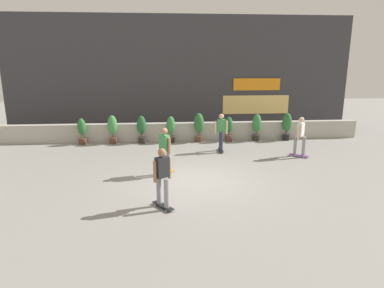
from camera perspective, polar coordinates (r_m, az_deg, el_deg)
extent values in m
plane|color=gray|center=(11.44, 0.64, -6.19)|extent=(48.00, 48.00, 0.00)
cube|color=#B2ADA3|center=(17.08, -1.27, 2.16)|extent=(18.00, 0.40, 0.90)
cube|color=#38383D|center=(20.73, -2.02, 12.03)|extent=(20.00, 2.00, 6.50)
cube|color=orange|center=(20.45, 10.96, 9.94)|extent=(2.80, 0.08, 0.70)
cube|color=#F2CC72|center=(20.58, 10.80, 6.61)|extent=(4.00, 0.06, 1.10)
cylinder|color=brown|center=(17.15, -18.10, 0.48)|extent=(0.36, 0.36, 0.30)
cylinder|color=brown|center=(17.10, -18.16, 1.21)|extent=(0.06, 0.06, 0.15)
ellipsoid|color=#2D6B33|center=(17.00, -18.28, 2.80)|extent=(0.40, 0.40, 0.82)
cylinder|color=brown|center=(16.87, -13.26, 0.58)|extent=(0.36, 0.36, 0.30)
cylinder|color=brown|center=(16.82, -13.30, 1.33)|extent=(0.06, 0.06, 0.15)
ellipsoid|color=#428C47|center=(16.71, -13.41, 3.16)|extent=(0.46, 0.46, 0.95)
cylinder|color=#2D2823|center=(16.72, -8.51, 0.69)|extent=(0.36, 0.36, 0.30)
cylinder|color=brown|center=(16.67, -8.54, 1.44)|extent=(0.06, 0.06, 0.15)
ellipsoid|color=#235B2D|center=(16.56, -8.61, 3.22)|extent=(0.44, 0.44, 0.91)
cylinder|color=#2D2823|center=(16.68, -3.60, 0.79)|extent=(0.36, 0.36, 0.30)
cylinder|color=brown|center=(16.63, -3.62, 1.54)|extent=(0.06, 0.06, 0.15)
ellipsoid|color=#387F3D|center=(16.53, -3.64, 3.25)|extent=(0.42, 0.42, 0.86)
cylinder|color=brown|center=(16.77, 1.16, 0.88)|extent=(0.36, 0.36, 0.30)
cylinder|color=brown|center=(16.72, 1.17, 1.63)|extent=(0.06, 0.06, 0.15)
ellipsoid|color=#2D6B33|center=(16.60, 1.18, 3.57)|extent=(0.49, 0.49, 1.00)
cylinder|color=brown|center=(16.99, 6.23, 0.97)|extent=(0.36, 0.36, 0.30)
cylinder|color=brown|center=(16.94, 6.25, 1.71)|extent=(0.06, 0.06, 0.15)
ellipsoid|color=#2D6B33|center=(16.85, 6.29, 3.27)|extent=(0.39, 0.39, 0.79)
cylinder|color=#2D2823|center=(17.31, 10.85, 1.05)|extent=(0.36, 0.36, 0.30)
cylinder|color=brown|center=(17.26, 10.89, 1.78)|extent=(0.06, 0.06, 0.15)
ellipsoid|color=#387F3D|center=(17.16, 10.97, 3.51)|extent=(0.45, 0.45, 0.91)
cylinder|color=black|center=(17.79, 15.70, 1.12)|extent=(0.36, 0.36, 0.30)
cylinder|color=brown|center=(17.75, 15.75, 1.83)|extent=(0.06, 0.06, 0.15)
ellipsoid|color=#2D6B33|center=(17.65, 15.87, 3.57)|extent=(0.46, 0.46, 0.95)
cube|color=#BF8C26|center=(12.01, -4.58, -4.92)|extent=(0.72, 0.69, 0.02)
cylinder|color=silver|center=(11.80, -5.23, -5.47)|extent=(0.06, 0.06, 0.06)
cylinder|color=silver|center=(11.91, -5.76, -5.30)|extent=(0.06, 0.06, 0.06)
cylinder|color=silver|center=(12.13, -3.42, -4.88)|extent=(0.06, 0.06, 0.06)
cylinder|color=silver|center=(12.24, -3.95, -4.72)|extent=(0.06, 0.06, 0.06)
cylinder|color=gray|center=(11.76, -5.26, -3.19)|extent=(0.14, 0.14, 0.82)
cylinder|color=gray|center=(12.00, -4.00, -2.81)|extent=(0.14, 0.14, 0.82)
cube|color=#3F8C4C|center=(11.70, -4.69, 0.24)|extent=(0.39, 0.40, 0.56)
sphere|color=#9E7051|center=(11.61, -4.73, 2.20)|extent=(0.22, 0.22, 0.22)
cylinder|color=#9E7051|center=(11.55, -3.88, -0.33)|extent=(0.09, 0.09, 0.58)
cylinder|color=#9E7051|center=(11.88, -5.46, 0.04)|extent=(0.09, 0.09, 0.58)
cube|color=#72338C|center=(14.88, 17.70, -1.82)|extent=(0.73, 0.68, 0.02)
cylinder|color=silver|center=(14.90, 16.64, -1.87)|extent=(0.06, 0.06, 0.06)
cylinder|color=silver|center=(15.04, 16.86, -1.74)|extent=(0.06, 0.06, 0.06)
cylinder|color=silver|center=(14.74, 18.53, -2.19)|extent=(0.06, 0.06, 0.06)
cylinder|color=silver|center=(14.88, 18.73, -2.05)|extent=(0.06, 0.06, 0.06)
cylinder|color=gray|center=(14.83, 17.16, -0.15)|extent=(0.14, 0.14, 0.82)
cylinder|color=gray|center=(14.72, 18.48, -0.35)|extent=(0.14, 0.14, 0.82)
cube|color=white|center=(14.63, 18.02, 2.37)|extent=(0.39, 0.40, 0.56)
sphere|color=beige|center=(14.56, 18.14, 3.95)|extent=(0.22, 0.22, 0.22)
cylinder|color=beige|center=(14.43, 17.68, 1.92)|extent=(0.09, 0.09, 0.58)
cylinder|color=beige|center=(14.86, 18.29, 2.21)|extent=(0.09, 0.09, 0.58)
cube|color=black|center=(15.05, 4.90, -1.02)|extent=(0.27, 0.81, 0.02)
cylinder|color=silver|center=(15.30, 4.52, -0.91)|extent=(0.03, 0.06, 0.06)
cylinder|color=silver|center=(15.31, 5.12, -0.91)|extent=(0.03, 0.06, 0.06)
cylinder|color=silver|center=(14.80, 4.67, -1.42)|extent=(0.03, 0.06, 0.06)
cylinder|color=silver|center=(14.81, 5.29, -1.42)|extent=(0.03, 0.06, 0.06)
cylinder|color=#282D4C|center=(15.12, 4.88, 0.69)|extent=(0.14, 0.14, 0.82)
cylinder|color=#282D4C|center=(14.77, 4.99, 0.37)|extent=(0.14, 0.14, 0.82)
cube|color=#3F8C4C|center=(14.80, 4.99, 3.13)|extent=(0.38, 0.23, 0.56)
sphere|color=beige|center=(14.73, 5.03, 4.70)|extent=(0.22, 0.22, 0.22)
cylinder|color=beige|center=(14.80, 4.08, 2.83)|extent=(0.09, 0.09, 0.58)
cylinder|color=beige|center=(14.84, 5.89, 2.82)|extent=(0.09, 0.09, 0.58)
cube|color=black|center=(9.41, -4.95, -10.40)|extent=(0.62, 0.77, 0.02)
cylinder|color=silver|center=(9.28, -3.60, -11.01)|extent=(0.06, 0.06, 0.06)
cylinder|color=silver|center=(9.19, -4.42, -11.27)|extent=(0.06, 0.06, 0.06)
cylinder|color=silver|center=(9.67, -5.45, -9.98)|extent=(0.06, 0.06, 0.06)
cylinder|color=silver|center=(9.58, -6.25, -10.21)|extent=(0.06, 0.06, 0.06)
cylinder|color=gray|center=(9.11, -4.36, -8.36)|extent=(0.14, 0.14, 0.82)
cylinder|color=gray|center=(9.39, -5.64, -7.70)|extent=(0.14, 0.14, 0.82)
cube|color=#262628|center=(9.01, -5.10, -3.95)|extent=(0.41, 0.37, 0.56)
sphere|color=#9E7051|center=(8.90, -5.16, -1.44)|extent=(0.22, 0.22, 0.22)
cylinder|color=#9E7051|center=(9.17, -3.88, -4.15)|extent=(0.09, 0.09, 0.58)
cylinder|color=#9E7051|center=(8.91, -6.34, -4.73)|extent=(0.09, 0.09, 0.58)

